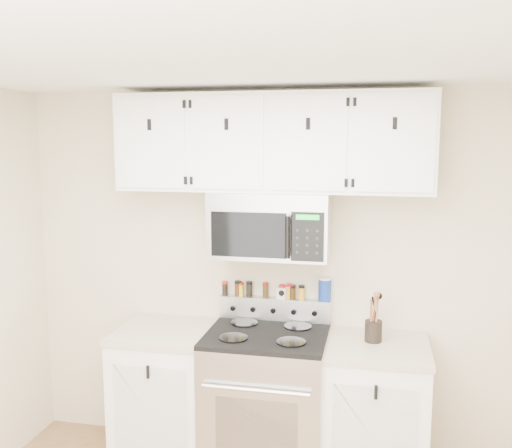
{
  "coord_description": "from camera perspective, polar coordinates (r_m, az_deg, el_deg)",
  "views": [
    {
      "loc": [
        0.66,
        -2.0,
        2.17
      ],
      "look_at": [
        -0.07,
        1.45,
        1.65
      ],
      "focal_mm": 40.0,
      "sensor_mm": 36.0,
      "label": 1
    }
  ],
  "objects": [
    {
      "name": "spice_jar_0",
      "position": [
        3.98,
        -3.13,
        -6.42
      ],
      "size": [
        0.04,
        0.04,
        0.1
      ],
      "color": "black",
      "rests_on": "range"
    },
    {
      "name": "spice_jar_6",
      "position": [
        3.89,
        3.33,
        -6.73
      ],
      "size": [
        0.04,
        0.04,
        0.1
      ],
      "color": "orange",
      "rests_on": "range"
    },
    {
      "name": "base_cabinet_left",
      "position": [
        4.08,
        -8.85,
        -16.41
      ],
      "size": [
        0.64,
        0.62,
        0.92
      ],
      "color": "white",
      "rests_on": "floor"
    },
    {
      "name": "upper_cabinets",
      "position": [
        3.64,
        1.58,
        8.14
      ],
      "size": [
        2.0,
        0.35,
        0.62
      ],
      "color": "white",
      "rests_on": "back_wall"
    },
    {
      "name": "base_cabinet_right",
      "position": [
        3.85,
        11.78,
        -18.07
      ],
      "size": [
        0.64,
        0.62,
        0.92
      ],
      "color": "white",
      "rests_on": "floor"
    },
    {
      "name": "spice_jar_8",
      "position": [
        3.89,
        3.64,
        -6.81
      ],
      "size": [
        0.04,
        0.04,
        0.09
      ],
      "color": "#38260D",
      "rests_on": "range"
    },
    {
      "name": "utensil_crock",
      "position": [
        3.68,
        11.66,
        -10.27
      ],
      "size": [
        0.11,
        0.11,
        0.31
      ],
      "color": "black",
      "rests_on": "base_cabinet_right"
    },
    {
      "name": "spice_jar_9",
      "position": [
        3.88,
        4.58,
        -6.83
      ],
      "size": [
        0.04,
        0.04,
        0.1
      ],
      "color": "gold",
      "rests_on": "range"
    },
    {
      "name": "spice_jar_3",
      "position": [
        3.94,
        -0.68,
        -6.51
      ],
      "size": [
        0.05,
        0.05,
        0.1
      ],
      "color": "black",
      "rests_on": "range"
    },
    {
      "name": "spice_jar_4",
      "position": [
        3.92,
        0.95,
        -6.61
      ],
      "size": [
        0.04,
        0.04,
        0.1
      ],
      "color": "#3E2A0E",
      "rests_on": "range"
    },
    {
      "name": "back_wall",
      "position": [
        3.91,
        1.97,
        -5.14
      ],
      "size": [
        3.5,
        0.01,
        2.5
      ],
      "primitive_type": "cube",
      "color": "#BEAB8E",
      "rests_on": "floor"
    },
    {
      "name": "ceiling",
      "position": [
        2.13,
        -6.42,
        17.19
      ],
      "size": [
        3.5,
        3.5,
        0.01
      ],
      "primitive_type": "cube",
      "color": "white",
      "rests_on": "back_wall"
    },
    {
      "name": "kitchen_timer",
      "position": [
        3.9,
        2.64,
        -6.89
      ],
      "size": [
        0.08,
        0.07,
        0.08
      ],
      "primitive_type": "cube",
      "rotation": [
        0.0,
        0.0,
        -0.21
      ],
      "color": "silver",
      "rests_on": "range"
    },
    {
      "name": "range",
      "position": [
        3.88,
        1.05,
        -17.28
      ],
      "size": [
        0.76,
        0.65,
        1.1
      ],
      "color": "#B7B7BA",
      "rests_on": "floor"
    },
    {
      "name": "microwave",
      "position": [
        3.66,
        1.49,
        -0.04
      ],
      "size": [
        0.76,
        0.44,
        0.42
      ],
      "color": "#9E9EA3",
      "rests_on": "back_wall"
    },
    {
      "name": "spice_jar_5",
      "position": [
        3.9,
        2.6,
        -6.75
      ],
      "size": [
        0.04,
        0.04,
        0.09
      ],
      "color": "gold",
      "rests_on": "range"
    },
    {
      "name": "spice_jar_1",
      "position": [
        3.96,
        -1.82,
        -6.45
      ],
      "size": [
        0.05,
        0.05,
        0.1
      ],
      "color": "#42230F",
      "rests_on": "range"
    },
    {
      "name": "spice_jar_2",
      "position": [
        3.95,
        -1.54,
        -6.52
      ],
      "size": [
        0.04,
        0.04,
        0.1
      ],
      "color": "gold",
      "rests_on": "range"
    },
    {
      "name": "salt_canister",
      "position": [
        3.85,
        6.89,
        -6.5
      ],
      "size": [
        0.09,
        0.09,
        0.16
      ],
      "color": "navy",
      "rests_on": "range"
    },
    {
      "name": "spice_jar_7",
      "position": [
        3.89,
        3.56,
        -6.78
      ],
      "size": [
        0.04,
        0.04,
        0.1
      ],
      "color": "black",
      "rests_on": "range"
    }
  ]
}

